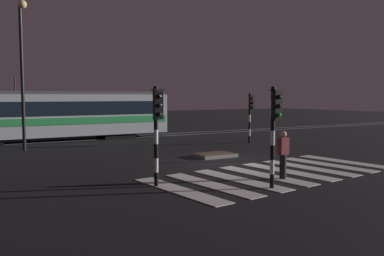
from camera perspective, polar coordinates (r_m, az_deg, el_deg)
ground_plane at (r=18.05m, az=5.20°, el=-4.83°), size 120.00×120.00×0.00m
rail_near at (r=28.62m, az=-8.92°, el=-1.38°), size 80.00×0.12×0.03m
rail_far at (r=29.95m, az=-9.92°, el=-1.13°), size 80.00×0.12×0.03m
crosswalk_zebra at (r=15.68m, az=11.82°, el=-6.30°), size 10.20×5.50×0.02m
traffic_island at (r=19.52m, az=3.22°, el=-3.85°), size 1.90×1.28×0.18m
traffic_light_corner_near_left at (r=12.88m, az=-4.97°, el=1.01°), size 0.36×0.42×3.24m
traffic_light_corner_far_right at (r=25.25m, az=8.29°, el=2.50°), size 0.36×0.42×3.12m
traffic_light_kerb_mid_left at (r=12.81m, az=11.64°, el=0.87°), size 0.36×0.42×3.23m
street_lamp_trackside_left at (r=23.33m, az=-22.90°, el=9.01°), size 0.44×1.21×7.81m
tram at (r=27.80m, az=-18.96°, el=1.84°), size 15.47×2.58×4.15m
pedestrian_waiting_at_kerb at (r=14.56m, az=12.78°, el=-3.68°), size 0.36×0.24×1.71m
bollard_island_edge at (r=18.71m, az=11.36°, el=-2.84°), size 0.12×0.12×1.11m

